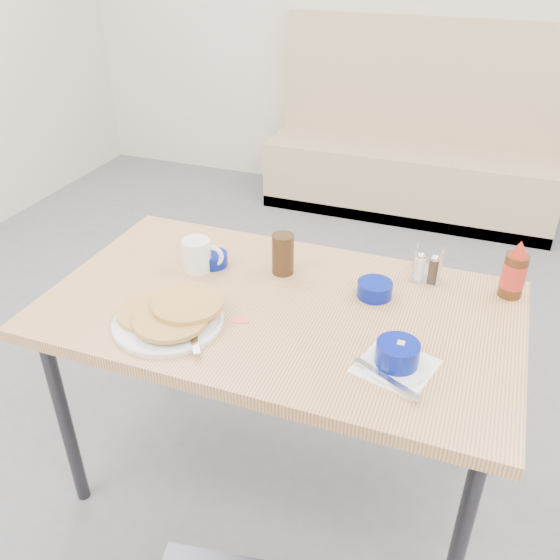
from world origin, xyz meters
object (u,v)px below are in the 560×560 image
(amber_tumbler, at_px, (283,254))
(butter_bowl, at_px, (375,289))
(booth_bench, at_px, (412,159))
(grits_setting, at_px, (397,357))
(dining_table, at_px, (280,321))
(pancake_plate, at_px, (169,316))
(coffee_mug, at_px, (198,254))
(syrup_bottle, at_px, (514,272))
(condiment_caddy, at_px, (426,269))
(creamer_bowl, at_px, (213,259))

(amber_tumbler, bearing_deg, butter_bowl, -6.61)
(booth_bench, bearing_deg, amber_tumbler, -91.39)
(grits_setting, relative_size, butter_bowl, 2.23)
(dining_table, distance_m, grits_setting, 0.43)
(grits_setting, bearing_deg, pancake_plate, -177.11)
(pancake_plate, height_order, coffee_mug, coffee_mug)
(pancake_plate, relative_size, syrup_bottle, 1.71)
(condiment_caddy, bearing_deg, pancake_plate, -141.90)
(creamer_bowl, height_order, amber_tumbler, amber_tumbler)
(butter_bowl, bearing_deg, amber_tumbler, 173.39)
(syrup_bottle, bearing_deg, amber_tumbler, -170.66)
(coffee_mug, xyz_separation_m, butter_bowl, (0.58, 0.04, -0.03))
(coffee_mug, relative_size, syrup_bottle, 0.73)
(dining_table, distance_m, creamer_bowl, 0.33)
(creamer_bowl, xyz_separation_m, amber_tumbler, (0.23, 0.04, 0.05))
(pancake_plate, height_order, butter_bowl, pancake_plate)
(coffee_mug, bearing_deg, pancake_plate, -78.30)
(pancake_plate, relative_size, condiment_caddy, 2.79)
(creamer_bowl, relative_size, syrup_bottle, 0.51)
(butter_bowl, bearing_deg, dining_table, -150.14)
(coffee_mug, distance_m, creamer_bowl, 0.06)
(booth_bench, relative_size, dining_table, 1.36)
(grits_setting, distance_m, condiment_caddy, 0.46)
(dining_table, distance_m, coffee_mug, 0.36)
(butter_bowl, xyz_separation_m, condiment_caddy, (0.13, 0.15, 0.02))
(pancake_plate, xyz_separation_m, amber_tumbler, (0.20, 0.38, 0.04))
(booth_bench, xyz_separation_m, coffee_mug, (-0.32, -2.43, 0.46))
(dining_table, bearing_deg, syrup_bottle, 24.87)
(dining_table, height_order, condiment_caddy, condiment_caddy)
(amber_tumbler, bearing_deg, pancake_plate, -118.00)
(dining_table, distance_m, pancake_plate, 0.34)
(booth_bench, height_order, creamer_bowl, booth_bench)
(grits_setting, xyz_separation_m, butter_bowl, (-0.13, 0.31, -0.01))
(coffee_mug, xyz_separation_m, grits_setting, (0.70, -0.27, -0.02))
(booth_bench, relative_size, creamer_bowl, 19.86)
(grits_setting, bearing_deg, booth_bench, 98.05)
(pancake_plate, bearing_deg, creamer_bowl, 95.08)
(syrup_bottle, bearing_deg, coffee_mug, -168.66)
(grits_setting, xyz_separation_m, condiment_caddy, (0.00, 0.46, 0.01))
(butter_bowl, bearing_deg, creamer_bowl, -179.81)
(butter_bowl, xyz_separation_m, amber_tumbler, (-0.31, 0.04, 0.04))
(butter_bowl, bearing_deg, condiment_caddy, 48.37)
(dining_table, distance_m, butter_bowl, 0.31)
(coffee_mug, xyz_separation_m, creamer_bowl, (0.03, 0.04, -0.03))
(coffee_mug, bearing_deg, booth_bench, 82.46)
(booth_bench, distance_m, grits_setting, 2.76)
(pancake_plate, relative_size, amber_tumbler, 2.37)
(butter_bowl, distance_m, syrup_bottle, 0.42)
(creamer_bowl, bearing_deg, syrup_bottle, 9.32)
(booth_bench, bearing_deg, condiment_caddy, -80.25)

